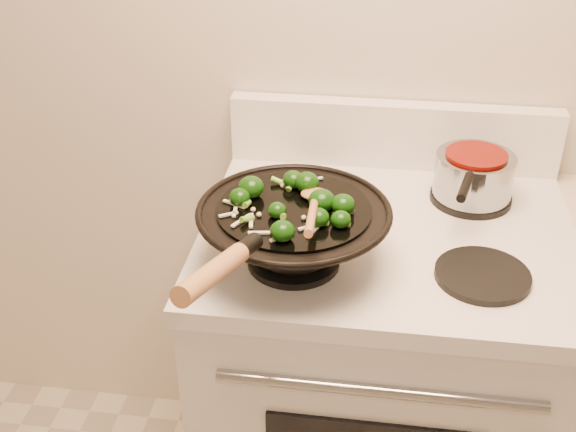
# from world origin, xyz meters

# --- Properties ---
(stove) EXTENTS (0.78, 0.67, 1.08)m
(stove) POSITION_xyz_m (-0.18, 1.17, 0.47)
(stove) COLOR white
(stove) RESTS_ON ground
(wok) EXTENTS (0.37, 0.60, 0.22)m
(wok) POSITION_xyz_m (-0.36, 1.02, 1.00)
(wok) COLOR black
(wok) RESTS_ON stove
(stirfry) EXTENTS (0.25, 0.26, 0.04)m
(stirfry) POSITION_xyz_m (-0.36, 1.02, 1.06)
(stirfry) COLOR #0F3909
(stirfry) RESTS_ON wok
(wooden_spoon) EXTENTS (0.06, 0.26, 0.08)m
(wooden_spoon) POSITION_xyz_m (-0.32, 0.99, 1.07)
(wooden_spoon) COLOR #B77648
(wooden_spoon) RESTS_ON wok
(saucepan) EXTENTS (0.17, 0.28, 0.10)m
(saucepan) POSITION_xyz_m (-0.00, 1.32, 0.98)
(saucepan) COLOR gray
(saucepan) RESTS_ON stove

